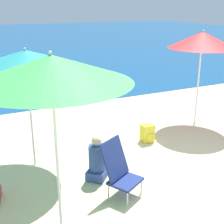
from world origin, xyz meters
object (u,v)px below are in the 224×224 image
at_px(beach_umbrella_teal, 26,59).
at_px(person_seated_near, 97,161).
at_px(beach_umbrella_green, 51,69).
at_px(backpack_yellow, 147,133).
at_px(beach_chair_navy, 119,168).
at_px(beach_umbrella_red, 202,40).

height_order(beach_umbrella_teal, person_seated_near, beach_umbrella_teal).
bearing_deg(beach_umbrella_green, person_seated_near, 48.17).
bearing_deg(beach_umbrella_teal, backpack_yellow, -1.19).
bearing_deg(beach_umbrella_green, backpack_yellow, 38.02).
bearing_deg(backpack_yellow, beach_chair_navy, -134.44).
xyz_separation_m(beach_umbrella_teal, beach_chair_navy, (0.98, -1.54, -1.53)).
relative_size(beach_umbrella_green, beach_chair_navy, 2.69).
bearing_deg(beach_umbrella_teal, beach_umbrella_red, 5.60).
relative_size(beach_umbrella_teal, beach_chair_navy, 2.45).
distance_m(beach_umbrella_red, backpack_yellow, 2.56).
bearing_deg(backpack_yellow, beach_umbrella_teal, 178.81).
bearing_deg(beach_umbrella_green, beach_umbrella_teal, 86.67).
distance_m(beach_umbrella_red, beach_chair_navy, 4.04).
relative_size(beach_chair_navy, person_seated_near, 1.13).
bearing_deg(person_seated_near, backpack_yellow, 71.98).
bearing_deg(person_seated_near, beach_umbrella_red, 64.66).
height_order(beach_umbrella_green, beach_umbrella_teal, beach_umbrella_green).
xyz_separation_m(beach_umbrella_red, beach_umbrella_teal, (-4.13, -0.40, -0.08)).
height_order(beach_umbrella_teal, beach_chair_navy, beach_umbrella_teal).
bearing_deg(beach_umbrella_red, beach_umbrella_teal, -174.40).
relative_size(beach_umbrella_green, backpack_yellow, 6.18).
bearing_deg(beach_umbrella_red, backpack_yellow, -165.00).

